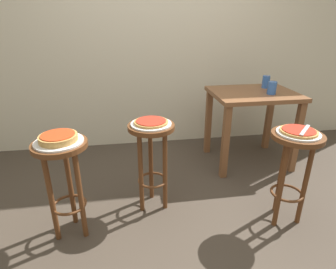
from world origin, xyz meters
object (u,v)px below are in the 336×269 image
object	(u,v)px
stool_leftside	(152,149)
pizza_server_knife	(305,130)
pizza_middle	(58,138)
dining_table	(252,106)
cup_near_edge	(272,88)
pizza_foreground	(299,131)
serving_plate_middle	(59,142)
pizza_leftside	(151,122)
stool_foreground	(293,160)
stool_middle	(64,170)
serving_plate_leftside	(151,124)
serving_plate_foreground	(298,133)
cup_far_edge	(266,82)

from	to	relation	value
stool_leftside	pizza_server_knife	world-z (taller)	pizza_server_knife
pizza_middle	stool_leftside	distance (m)	0.69
pizza_server_knife	dining_table	bearing A→B (deg)	40.15
cup_near_edge	pizza_server_knife	size ratio (longest dim) A/B	0.55
pizza_foreground	serving_plate_middle	distance (m)	1.59
pizza_middle	cup_near_edge	distance (m)	1.97
dining_table	pizza_server_knife	distance (m)	0.99
stool_leftside	pizza_server_knife	size ratio (longest dim) A/B	3.26
pizza_leftside	cup_near_edge	world-z (taller)	cup_near_edge
stool_foreground	stool_middle	world-z (taller)	same
pizza_middle	stool_foreground	bearing A→B (deg)	-3.90
stool_leftside	cup_near_edge	size ratio (longest dim) A/B	5.94
serving_plate_leftside	pizza_leftside	distance (m)	0.02
pizza_foreground	cup_near_edge	bearing A→B (deg)	74.17
serving_plate_foreground	stool_middle	size ratio (longest dim) A/B	0.40
cup_near_edge	cup_far_edge	world-z (taller)	cup_far_edge
pizza_foreground	stool_middle	size ratio (longest dim) A/B	0.34
stool_foreground	cup_near_edge	distance (m)	0.93
stool_middle	serving_plate_foreground	bearing A→B (deg)	-3.90
serving_plate_middle	stool_leftside	bearing A→B (deg)	20.48
pizza_foreground	cup_far_edge	distance (m)	1.14
serving_plate_middle	serving_plate_leftside	distance (m)	0.65
stool_middle	pizza_server_knife	size ratio (longest dim) A/B	3.26
stool_leftside	serving_plate_foreground	bearing A→B (deg)	-19.07
stool_foreground	cup_near_edge	world-z (taller)	cup_near_edge
pizza_foreground	pizza_middle	distance (m)	1.59
serving_plate_middle	serving_plate_leftside	world-z (taller)	same
stool_middle	stool_leftside	world-z (taller)	same
pizza_middle	stool_leftside	bearing A→B (deg)	20.48
serving_plate_middle	cup_far_edge	distance (m)	2.14
serving_plate_leftside	cup_far_edge	size ratio (longest dim) A/B	2.40
dining_table	stool_foreground	bearing A→B (deg)	-96.87
stool_foreground	serving_plate_foreground	xyz separation A→B (m)	(0.00, 0.00, 0.21)
stool_middle	pizza_middle	distance (m)	0.23
pizza_server_knife	stool_foreground	bearing A→B (deg)	101.45
stool_middle	pizza_server_knife	xyz separation A→B (m)	(1.62, -0.13, 0.24)
serving_plate_foreground	serving_plate_middle	size ratio (longest dim) A/B	0.94
stool_middle	cup_near_edge	xyz separation A→B (m)	(1.83, 0.74, 0.31)
serving_plate_foreground	serving_plate_leftside	world-z (taller)	same
stool_foreground	cup_far_edge	world-z (taller)	cup_far_edge
serving_plate_foreground	pizza_leftside	bearing A→B (deg)	160.93
serving_plate_leftside	pizza_server_knife	distance (m)	1.07
pizza_foreground	serving_plate_leftside	size ratio (longest dim) A/B	0.81
pizza_server_knife	serving_plate_middle	bearing A→B (deg)	130.60
stool_leftside	pizza_leftside	bearing A→B (deg)	116.57
pizza_middle	serving_plate_foreground	bearing A→B (deg)	-3.90
serving_plate_foreground	cup_far_edge	distance (m)	1.14
serving_plate_foreground	pizza_leftside	world-z (taller)	pizza_leftside
pizza_middle	cup_far_edge	world-z (taller)	cup_far_edge
pizza_foreground	serving_plate_leftside	distance (m)	1.03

